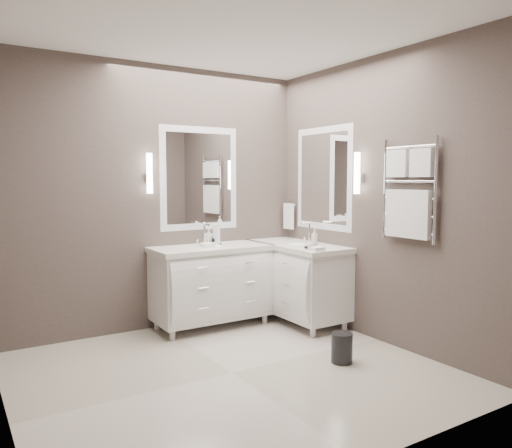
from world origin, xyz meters
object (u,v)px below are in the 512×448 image
vanity_right (297,277)px  waste_bin (342,348)px  vanity_back (212,281)px  towel_ladder (409,196)px

vanity_right → waste_bin: (-0.43, -1.20, -0.36)m
vanity_back → waste_bin: (0.45, -1.52, -0.36)m
vanity_back → waste_bin: bearing=-73.5°
vanity_right → waste_bin: bearing=-109.6°
vanity_back → waste_bin: 1.63m
vanity_right → towel_ladder: size_ratio=1.38×
vanity_back → waste_bin: size_ratio=4.93×
vanity_back → vanity_right: (0.88, -0.33, 0.00)m
waste_bin → vanity_back: bearing=106.5°
vanity_right → waste_bin: size_ratio=4.93×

